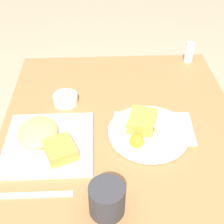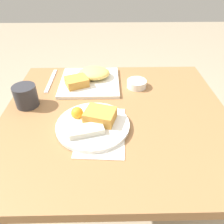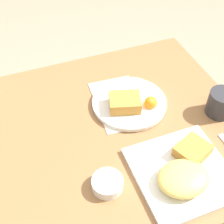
% 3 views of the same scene
% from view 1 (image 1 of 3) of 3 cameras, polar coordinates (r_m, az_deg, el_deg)
% --- Properties ---
extents(dining_table, '(0.86, 0.78, 0.74)m').
position_cam_1_polar(dining_table, '(1.11, 1.59, -5.21)').
color(dining_table, olive).
rests_on(dining_table, ground_plane).
extents(menu_card, '(0.18, 0.26, 0.00)m').
position_cam_1_polar(menu_card, '(1.02, 7.54, -2.91)').
color(menu_card, silver).
rests_on(menu_card, dining_table).
extents(plate_square_near, '(0.26, 0.26, 0.06)m').
position_cam_1_polar(plate_square_near, '(0.96, -11.96, -4.99)').
color(plate_square_near, white).
rests_on(plate_square_near, dining_table).
extents(plate_oval_far, '(0.25, 0.25, 0.05)m').
position_cam_1_polar(plate_oval_far, '(0.98, 6.54, -3.33)').
color(plate_oval_far, white).
rests_on(plate_oval_far, menu_card).
extents(sauce_ramekin, '(0.09, 0.09, 0.03)m').
position_cam_1_polar(sauce_ramekin, '(1.12, -8.52, 2.41)').
color(sauce_ramekin, white).
rests_on(sauce_ramekin, dining_table).
extents(salt_shaker, '(0.04, 0.04, 0.08)m').
position_cam_1_polar(salt_shaker, '(1.39, 13.91, 10.35)').
color(salt_shaker, white).
rests_on(salt_shaker, dining_table).
extents(butter_knife, '(0.02, 0.22, 0.00)m').
position_cam_1_polar(butter_knife, '(0.86, -14.62, -14.49)').
color(butter_knife, silver).
rests_on(butter_knife, dining_table).
extents(coffee_mug, '(0.09, 0.09, 0.09)m').
position_cam_1_polar(coffee_mug, '(0.78, -0.95, -15.67)').
color(coffee_mug, '#2D2D33').
rests_on(coffee_mug, dining_table).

